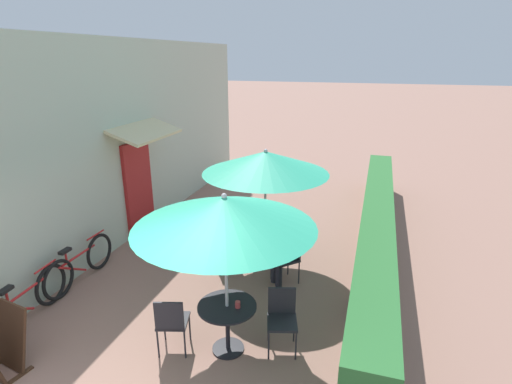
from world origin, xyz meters
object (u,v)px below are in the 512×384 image
Objects in this scene: coffee_cup_near at (238,305)px; seated_patron_mid_back at (284,247)px; cafe_chair_near_right at (172,320)px; patio_table_mid at (265,239)px; bicycle_leaning at (26,302)px; cafe_chair_mid_right at (226,241)px; bicycle_second at (80,264)px; cafe_chair_mid_back at (289,255)px; cafe_chair_near_left at (282,315)px; coffee_cup_mid at (260,231)px; patio_table_near at (227,318)px; patio_umbrella_mid at (266,162)px; seated_patron_mid_right at (227,230)px; cafe_chair_mid_left at (280,226)px; patio_umbrella_near at (224,212)px.

seated_patron_mid_back is at bearing 84.90° from coffee_cup_near.
cafe_chair_near_right is 2.78m from patio_table_mid.
bicycle_leaning is at bearing 78.46° from seated_patron_mid_back.
cafe_chair_mid_right reaches higher than bicycle_second.
bicycle_second is at bearing 62.91° from cafe_chair_mid_back.
bicycle_leaning is (-2.92, -2.80, -0.16)m from patio_table_mid.
cafe_chair_near_left is 9.67× the size of coffee_cup_mid.
patio_table_near is 0.91× the size of cafe_chair_mid_back.
patio_table_near is 0.91× the size of cafe_chair_near_right.
bicycle_leaning is at bearing -136.25° from patio_umbrella_mid.
bicycle_second is (-2.23, -1.45, -0.33)m from seated_patron_mid_right.
cafe_chair_mid_left and cafe_chair_mid_right have the same top height.
cafe_chair_near_left reaches higher than patio_table_mid.
coffee_cup_near is 2.02m from cafe_chair_mid_back.
cafe_chair_mid_left reaches higher than patio_table_mid.
patio_umbrella_mid is at bearing -90.00° from patio_table_mid.
coffee_cup_near is 0.07× the size of seated_patron_mid_right.
patio_table_near is 1.95m from seated_patron_mid_back.
patio_umbrella_mid reaches higher than seated_patron_mid_back.
patio_table_near is 2.48m from seated_patron_mid_right.
cafe_chair_mid_right is 0.20m from seated_patron_mid_right.
cafe_chair_mid_right reaches higher than patio_table_mid.
seated_patron_mid_right is at bearing 90.00° from cafe_chair_mid_right.
cafe_chair_mid_back is at bearing -39.15° from patio_umbrella_mid.
coffee_cup_near is at bearing -80.04° from cafe_chair_mid_right.
patio_table_near is 2.90m from patio_umbrella_mid.
cafe_chair_mid_right is at bearing 114.88° from coffee_cup_near.
cafe_chair_mid_left is at bearing 91.01° from patio_umbrella_near.
coffee_cup_mid is (-0.19, -0.86, 0.23)m from cafe_chair_mid_left.
cafe_chair_near_right is at bearing -99.64° from coffee_cup_mid.
coffee_cup_near is at bearing -82.47° from patio_table_mid.
cafe_chair_near_right reaches higher than coffee_cup_near.
cafe_chair_near_left is 0.70× the size of seated_patron_mid_back.
bicycle_second is at bearing -161.96° from seated_patron_mid_right.
patio_table_near is 0.63× the size of seated_patron_mid_right.
patio_umbrella_mid is 1.69m from cafe_chair_mid_back.
seated_patron_mid_right is at bearing -28.33° from cafe_chair_mid_left.
seated_patron_mid_right reaches higher than coffee_cup_near.
cafe_chair_mid_right reaches higher than bicycle_leaning.
patio_umbrella_near is 1.30m from coffee_cup_near.
cafe_chair_mid_right is at bearing -167.79° from coffee_cup_mid.
seated_patron_mid_back is at bearing -47.83° from patio_table_mid.
seated_patron_mid_back reaches higher than cafe_chair_near_right.
patio_umbrella_near reaches higher than patio_table_mid.
cafe_chair_mid_left is 0.70× the size of seated_patron_mid_right.
patio_table_near and patio_table_mid have the same top height.
coffee_cup_mid reaches higher than bicycle_second.
seated_patron_mid_right is (-1.04, 2.30, -0.06)m from coffee_cup_near.
coffee_cup_mid is 3.93m from bicycle_leaning.
patio_umbrella_near is 2.89× the size of patio_table_mid.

